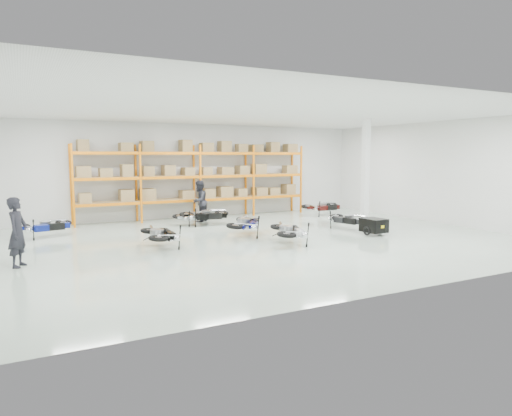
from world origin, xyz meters
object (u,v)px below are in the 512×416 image
moto_back_b (194,214)px  moto_back_c (205,212)px  moto_black_far_left (161,231)px  moto_touring_right (347,216)px  moto_back_a (44,223)px  person_back (199,201)px  moto_silver_left (289,228)px  person_left (18,232)px  moto_back_d (323,204)px  trailer (374,225)px  moto_blue_centre (246,220)px

moto_back_b → moto_back_c: (0.38, -0.35, 0.09)m
moto_black_far_left → moto_touring_right: 7.85m
moto_back_a → person_back: 6.60m
moto_back_a → moto_silver_left: bearing=-137.5°
moto_silver_left → person_left: size_ratio=0.99×
moto_back_b → moto_back_a: bearing=87.5°
moto_touring_right → moto_back_a: (-11.11, 3.54, 0.01)m
moto_back_d → person_back: bearing=85.7°
trailer → moto_back_c: size_ratio=0.81×
moto_silver_left → moto_back_c: 5.42m
moto_back_d → person_left: 14.50m
moto_silver_left → person_left: person_left is taller
moto_back_a → person_back: (6.47, 1.21, 0.41)m
moto_blue_centre → moto_touring_right: size_ratio=1.14×
moto_back_d → trailer: bearing=166.2°
moto_blue_centre → moto_touring_right: 4.41m
moto_blue_centre → moto_back_d: 7.01m
moto_silver_left → moto_black_far_left: size_ratio=1.03×
trailer → person_left: size_ratio=0.79×
moto_black_far_left → person_back: size_ratio=0.97×
moto_back_b → moto_blue_centre: bearing=-173.8°
moto_black_far_left → person_left: size_ratio=0.96×
moto_back_c → person_left: size_ratio=0.98×
moto_silver_left → person_back: bearing=-61.4°
moto_touring_right → moto_back_c: moto_back_c is taller
moto_silver_left → moto_back_a: moto_silver_left is taller
moto_blue_centre → moto_back_b: moto_blue_centre is taller
person_back → moto_silver_left: bearing=54.6°
moto_silver_left → moto_back_d: 7.90m
moto_touring_right → moto_back_c: 6.01m
moto_black_far_left → moto_back_b: moto_black_far_left is taller
moto_touring_right → person_back: 6.66m
moto_back_c → person_left: 8.55m
moto_back_c → person_left: bearing=133.2°
moto_back_a → moto_back_c: bearing=-101.1°
moto_black_far_left → moto_back_c: (3.04, 3.94, 0.01)m
moto_blue_centre → moto_back_c: 3.23m
moto_back_a → person_back: size_ratio=0.93×
moto_silver_left → trailer: size_ratio=1.25×
moto_back_c → moto_back_a: bearing=100.6°
trailer → moto_back_b: size_ratio=0.95×
moto_back_a → person_back: person_back is taller
moto_blue_centre → moto_silver_left: size_ratio=1.04×
moto_back_b → person_left: bearing=120.2°
moto_touring_right → person_back: person_back is taller
moto_blue_centre → moto_black_far_left: bearing=49.5°
moto_back_c → moto_back_d: bearing=-76.5°
moto_black_far_left → trailer: (7.85, -1.27, -0.19)m
moto_blue_centre → moto_silver_left: moto_blue_centre is taller
moto_blue_centre → moto_silver_left: bearing=142.6°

